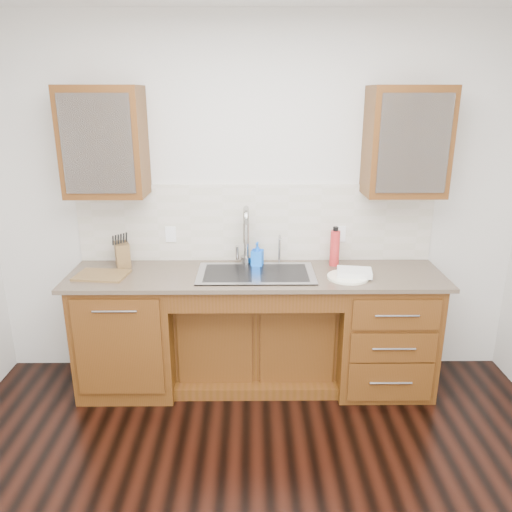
{
  "coord_description": "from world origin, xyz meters",
  "views": [
    {
      "loc": [
        -0.03,
        -1.96,
        2.14
      ],
      "look_at": [
        0.0,
        1.4,
        1.05
      ],
      "focal_mm": 35.0,
      "sensor_mm": 36.0,
      "label": 1
    }
  ],
  "objects_px": {
    "plate": "(348,277)",
    "water_bottle": "(335,248)",
    "soap_bottle": "(257,254)",
    "knife_block": "(123,254)",
    "cutting_board": "(102,275)"
  },
  "relations": [
    {
      "from": "knife_block",
      "to": "cutting_board",
      "type": "relative_size",
      "value": 0.51
    },
    {
      "from": "knife_block",
      "to": "water_bottle",
      "type": "bearing_deg",
      "value": -20.18
    },
    {
      "from": "water_bottle",
      "to": "cutting_board",
      "type": "distance_m",
      "value": 1.71
    },
    {
      "from": "water_bottle",
      "to": "knife_block",
      "type": "height_order",
      "value": "water_bottle"
    },
    {
      "from": "soap_bottle",
      "to": "water_bottle",
      "type": "height_order",
      "value": "water_bottle"
    },
    {
      "from": "soap_bottle",
      "to": "plate",
      "type": "height_order",
      "value": "soap_bottle"
    },
    {
      "from": "water_bottle",
      "to": "soap_bottle",
      "type": "bearing_deg",
      "value": -178.21
    },
    {
      "from": "cutting_board",
      "to": "knife_block",
      "type": "bearing_deg",
      "value": 66.62
    },
    {
      "from": "water_bottle",
      "to": "plate",
      "type": "relative_size",
      "value": 0.93
    },
    {
      "from": "soap_bottle",
      "to": "cutting_board",
      "type": "distance_m",
      "value": 1.13
    },
    {
      "from": "soap_bottle",
      "to": "knife_block",
      "type": "bearing_deg",
      "value": -168.19
    },
    {
      "from": "soap_bottle",
      "to": "knife_block",
      "type": "height_order",
      "value": "soap_bottle"
    },
    {
      "from": "plate",
      "to": "knife_block",
      "type": "height_order",
      "value": "knife_block"
    },
    {
      "from": "soap_bottle",
      "to": "water_bottle",
      "type": "bearing_deg",
      "value": 14.6
    },
    {
      "from": "plate",
      "to": "water_bottle",
      "type": "bearing_deg",
      "value": 100.89
    }
  ]
}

